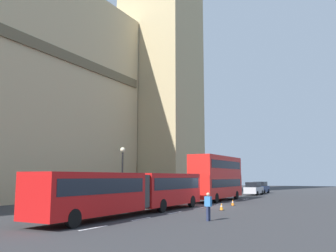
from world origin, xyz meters
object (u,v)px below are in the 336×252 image
sedan_trailing (261,188)px  sedan_lead (254,189)px  pedestrian_near_cones (208,206)px  articulated_bus (134,189)px  street_lamp (122,172)px  traffic_cone_middle (233,203)px  traffic_cone_west (221,207)px  double_decker_bus (217,176)px

sedan_trailing → sedan_lead: bearing=-175.6°
sedan_lead → pedestrian_near_cones: (-32.30, -5.90, -0.00)m
articulated_bus → sedan_lead: bearing=-0.4°
sedan_trailing → street_lamp: bearing=172.5°
sedan_trailing → traffic_cone_middle: size_ratio=7.59×
articulated_bus → traffic_cone_west: 7.55m
articulated_bus → traffic_cone_middle: bearing=-18.7°
sedan_lead → sedan_trailing: same height
traffic_cone_west → double_decker_bus: bearing=22.3°
street_lamp → traffic_cone_middle: bearing=-54.0°
pedestrian_near_cones → sedan_trailing: bearing=9.4°
sedan_lead → street_lamp: (-26.33, 4.70, 2.14)m
sedan_lead → pedestrian_near_cones: sedan_lead is taller
pedestrian_near_cones → street_lamp: bearing=60.6°
street_lamp → traffic_cone_west: bearing=-83.6°
articulated_bus → pedestrian_near_cones: size_ratio=10.67×
double_decker_bus → street_lamp: size_ratio=1.98×
double_decker_bus → sedan_lead: bearing=-0.8°
articulated_bus → sedan_lead: (31.29, -0.20, -0.83)m
traffic_cone_west → street_lamp: bearing=96.4°
traffic_cone_middle → street_lamp: size_ratio=0.11×
double_decker_bus → pedestrian_near_cones: (-17.73, -6.10, -1.80)m
street_lamp → sedan_lead: bearing=-10.1°
street_lamp → pedestrian_near_cones: bearing=-119.4°
street_lamp → pedestrian_near_cones: size_ratio=3.12×
articulated_bus → traffic_cone_west: (5.96, -4.40, -1.46)m
articulated_bus → sedan_trailing: 37.27m
double_decker_bus → pedestrian_near_cones: double_decker_bus is taller
pedestrian_near_cones → double_decker_bus: bearing=19.0°
traffic_cone_middle → pedestrian_near_cones: (-11.93, -2.39, 0.63)m
sedan_lead → traffic_cone_west: sedan_lead is taller
double_decker_bus → sedan_trailing: (20.55, 0.26, -1.80)m
articulated_bus → sedan_trailing: bearing=0.4°
double_decker_bus → traffic_cone_west: bearing=-157.7°
pedestrian_near_cones → traffic_cone_west: bearing=13.6°
sedan_trailing → traffic_cone_middle: sedan_trailing is taller
double_decker_bus → traffic_cone_middle: (-5.80, -3.70, -2.43)m
traffic_cone_middle → pedestrian_near_cones: size_ratio=0.34×
traffic_cone_west → street_lamp: street_lamp is taller
sedan_lead → pedestrian_near_cones: 32.84m
traffic_cone_west → sedan_lead: bearing=9.4°
sedan_trailing → pedestrian_near_cones: bearing=-170.6°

